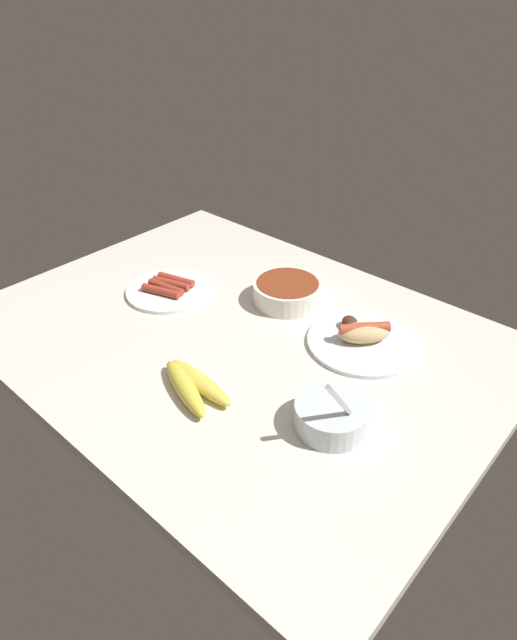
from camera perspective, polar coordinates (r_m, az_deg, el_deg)
name	(u,v)px	position (r cm, az deg, el deg)	size (l,w,h in cm)	color
ground_plane	(236,338)	(126.94, -2.36, -1.91)	(120.00, 90.00, 3.00)	silver
banana_bunch	(192,385)	(109.59, -7.03, -6.86)	(19.76, 11.06, 3.54)	gold
plate_sausages	(169,289)	(142.94, -9.48, 3.27)	(22.33, 22.33, 3.03)	white
plate_hotdog_assembled	(363,338)	(123.88, 10.99, -1.85)	(25.32, 25.32, 5.61)	white
bowl_coleslaw	(332,414)	(101.74, 7.78, -9.89)	(14.05, 14.05, 15.34)	silver
bowl_chili	(288,291)	(136.16, 3.11, 3.07)	(17.50, 17.50, 5.47)	white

